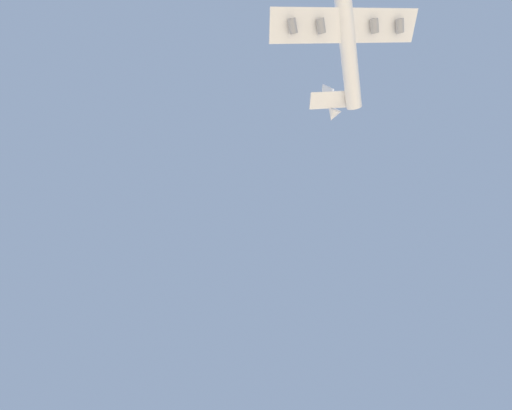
{
  "coord_description": "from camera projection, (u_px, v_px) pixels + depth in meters",
  "views": [
    {
      "loc": [
        56.71,
        76.51,
        4.49
      ],
      "look_at": [
        17.37,
        54.55,
        83.45
      ],
      "focal_mm": 24.58,
      "sensor_mm": 36.0,
      "label": 1
    }
  ],
  "objects": [
    {
      "name": "carrier_jet",
      "position": [
        345.0,
        24.0,
        133.02
      ],
      "size": [
        70.3,
        56.58,
        23.09
      ],
      "rotation": [
        0.25,
        0.0,
        0.52
      ],
      "color": "white"
    }
  ]
}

